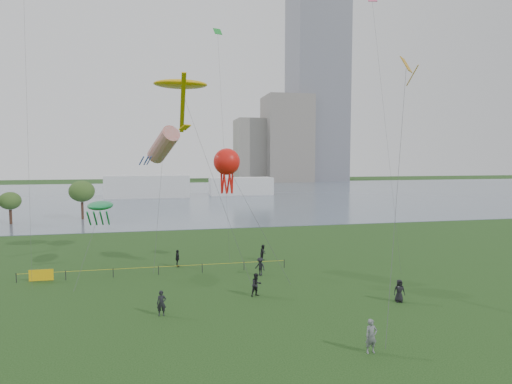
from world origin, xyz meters
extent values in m
plane|color=black|center=(0.00, 0.00, 0.00)|extent=(400.00, 400.00, 0.00)
cube|color=slate|center=(0.00, 100.00, 0.02)|extent=(400.00, 120.00, 0.08)
cube|color=slate|center=(62.00, 168.00, 60.00)|extent=(24.00, 24.00, 120.00)
cube|color=slate|center=(46.00, 162.00, 19.00)|extent=(20.00, 20.00, 38.00)
cube|color=gray|center=(32.00, 168.00, 14.00)|extent=(16.00, 18.00, 28.00)
cube|color=silver|center=(-12.00, 95.00, 3.00)|extent=(22.00, 8.00, 6.00)
cube|color=silver|center=(14.00, 98.00, 2.50)|extent=(18.00, 7.00, 5.00)
cylinder|color=#372219|center=(-21.51, 54.70, 1.52)|extent=(0.44, 0.44, 3.05)
ellipsoid|color=#3B5C24|center=(-21.51, 54.70, 4.94)|extent=(4.33, 4.33, 3.66)
cylinder|color=#372219|center=(-31.84, 51.36, 1.18)|extent=(0.44, 0.44, 2.36)
ellipsoid|color=#3B5C24|center=(-31.84, 51.36, 3.83)|extent=(3.36, 3.36, 2.83)
cylinder|color=black|center=(-19.94, 15.86, 0.42)|extent=(0.07, 0.07, 0.85)
cylinder|color=black|center=(-15.94, 15.86, 0.42)|extent=(0.07, 0.07, 0.85)
cylinder|color=black|center=(-11.94, 15.86, 0.42)|extent=(0.07, 0.07, 0.85)
cylinder|color=black|center=(-7.94, 15.86, 0.42)|extent=(0.07, 0.07, 0.85)
cylinder|color=black|center=(-3.94, 15.86, 0.42)|extent=(0.07, 0.07, 0.85)
cylinder|color=black|center=(0.06, 15.86, 0.42)|extent=(0.07, 0.07, 0.85)
cylinder|color=black|center=(4.06, 15.86, 0.42)|extent=(0.07, 0.07, 0.85)
cylinder|color=yellow|center=(-7.94, 15.86, 0.75)|extent=(24.00, 0.03, 0.03)
cube|color=#F2B50C|center=(-17.94, 15.86, 0.55)|extent=(2.00, 0.04, 1.00)
imported|color=slate|center=(3.84, -2.71, 0.95)|extent=(0.70, 0.47, 1.89)
imported|color=black|center=(-0.37, 8.08, 0.90)|extent=(1.06, 0.95, 1.80)
imported|color=black|center=(1.17, 13.76, 0.83)|extent=(1.15, 1.23, 1.66)
imported|color=black|center=(-6.16, 18.44, 0.85)|extent=(0.48, 1.02, 1.70)
imported|color=black|center=(9.82, 4.58, 0.85)|extent=(0.92, 0.71, 1.69)
imported|color=black|center=(-7.57, 5.37, 0.87)|extent=(0.66, 0.46, 1.74)
imported|color=black|center=(2.75, 19.35, 0.83)|extent=(0.98, 1.02, 1.66)
cylinder|color=#3F3F42|center=(-2.94, 13.68, 8.77)|extent=(5.50, 6.45, 17.55)
ellipsoid|color=#DEA60B|center=(-5.67, 16.89, 17.54)|extent=(4.96, 3.10, 0.77)
cube|color=#DEA60B|center=(-5.67, 12.69, 15.14)|extent=(0.36, 6.98, 4.09)
cube|color=#DEA60B|center=(-5.67, 8.89, 13.04)|extent=(0.95, 0.95, 0.42)
cylinder|color=#3F3F42|center=(-7.89, 18.98, 6.04)|extent=(1.09, 4.69, 12.09)
cylinder|color=red|center=(-7.36, 21.32, 12.08)|extent=(3.71, 5.15, 3.85)
cylinder|color=#1734A3|center=(-8.76, 20.12, 10.48)|extent=(0.60, 1.13, 0.88)
cylinder|color=#1734A3|center=(-9.03, 20.50, 10.48)|extent=(0.60, 1.13, 0.88)
cylinder|color=#1734A3|center=(-9.48, 20.35, 10.48)|extent=(0.60, 1.13, 0.88)
cylinder|color=#1734A3|center=(-9.48, 19.88, 10.48)|extent=(0.60, 1.13, 0.88)
cylinder|color=#1734A3|center=(-9.03, 19.74, 10.48)|extent=(0.60, 1.13, 0.88)
cylinder|color=#3F3F42|center=(-13.93, 15.51, 3.11)|extent=(1.30, 6.69, 6.25)
ellipsoid|color=#177F41|center=(-13.30, 18.84, 6.23)|extent=(2.31, 4.15, 0.81)
cylinder|color=#177F41|center=(-14.10, 17.24, 5.23)|extent=(0.16, 1.79, 1.54)
cylinder|color=#177F41|center=(-13.55, 17.24, 5.23)|extent=(0.16, 1.79, 1.54)
cylinder|color=#177F41|center=(-13.00, 17.24, 5.23)|extent=(0.16, 1.79, 1.54)
cylinder|color=#177F41|center=(-12.45, 17.24, 5.23)|extent=(0.16, 1.79, 1.54)
cylinder|color=#3F3F42|center=(0.70, 12.64, 5.21)|extent=(4.85, 4.36, 10.43)
sphere|color=red|center=(-1.71, 14.80, 10.42)|extent=(2.41, 2.41, 2.41)
cylinder|color=red|center=(-1.21, 14.80, 8.82)|extent=(0.18, 0.54, 2.60)
cylinder|color=red|center=(-1.46, 15.24, 8.82)|extent=(0.49, 0.36, 2.61)
cylinder|color=red|center=(-1.96, 15.24, 8.82)|extent=(0.49, 0.36, 2.61)
cylinder|color=red|center=(-2.21, 14.80, 8.82)|extent=(0.18, 0.54, 2.60)
cylinder|color=red|center=(-1.96, 14.37, 8.82)|extent=(0.49, 0.36, 2.61)
cylinder|color=red|center=(-1.46, 14.37, 8.82)|extent=(0.49, 0.36, 2.61)
cylinder|color=#3F3F42|center=(8.18, 2.42, 9.03)|extent=(6.64, 9.73, 18.07)
cube|color=orange|center=(11.49, 7.27, 18.06)|extent=(1.45, 1.45, 1.18)
cylinder|color=orange|center=(11.49, 6.37, 17.06)|extent=(0.08, 1.58, 1.35)
cube|color=#198C2D|center=(-1.27, 24.60, 24.71)|extent=(1.05, 0.96, 0.76)
camera|label=1|loc=(-7.10, -23.78, 10.80)|focal=30.00mm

